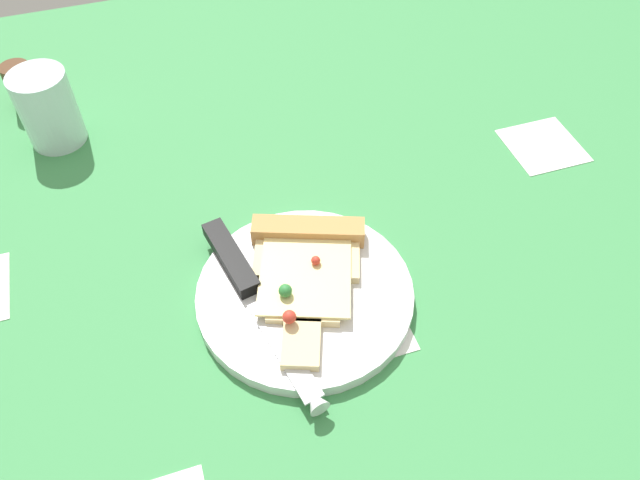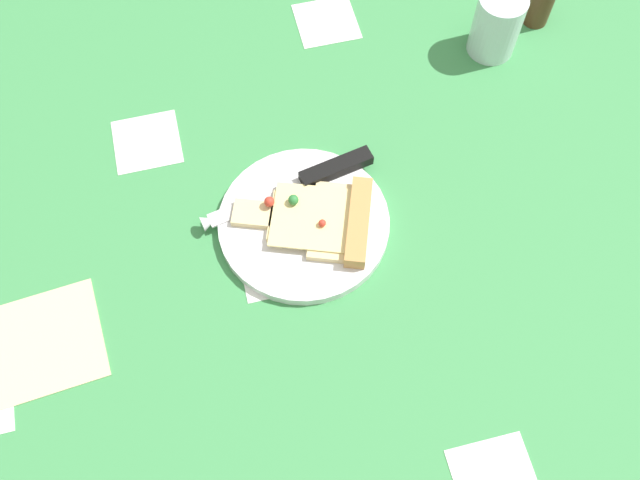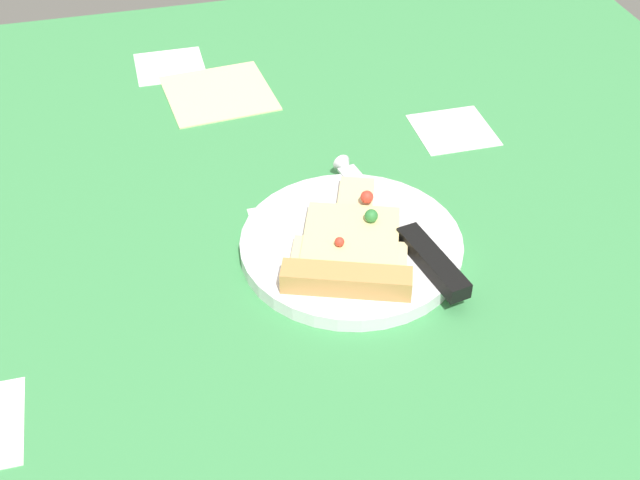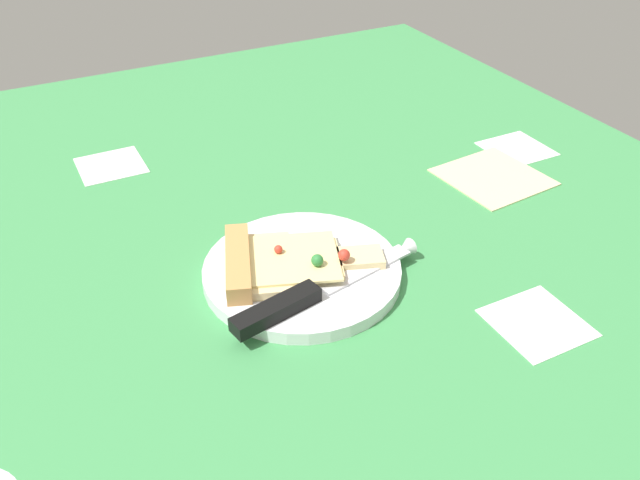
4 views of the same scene
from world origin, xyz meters
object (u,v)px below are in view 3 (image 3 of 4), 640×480
object	(u,v)px
pizza_slice	(350,251)
napkin	(219,93)
knife	(408,235)
plate	(351,246)

from	to	relation	value
pizza_slice	napkin	world-z (taller)	pizza_slice
knife	napkin	size ratio (longest dim) A/B	1.84
plate	knife	bearing A→B (deg)	-104.65
napkin	knife	bearing A→B (deg)	-159.17
plate	pizza_slice	distance (cm)	2.99
plate	knife	size ratio (longest dim) A/B	0.92
knife	napkin	bearing A→B (deg)	99.45
plate	pizza_slice	world-z (taller)	pizza_slice
plate	pizza_slice	bearing A→B (deg)	160.46
plate	napkin	world-z (taller)	plate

